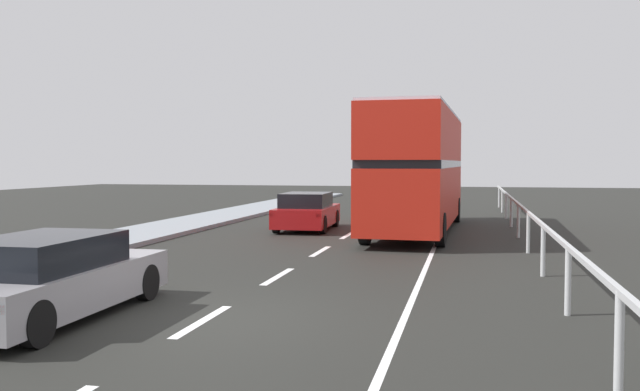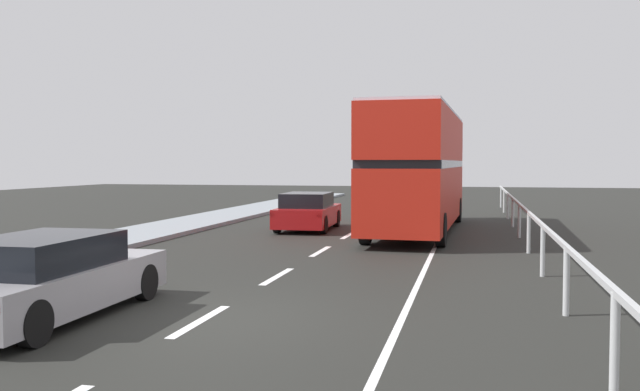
% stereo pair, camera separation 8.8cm
% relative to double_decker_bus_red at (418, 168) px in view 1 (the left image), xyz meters
% --- Properties ---
extents(ground_plane, '(74.16, 120.00, 0.10)m').
position_rel_double_decker_bus_red_xyz_m(ground_plane, '(-2.21, -14.05, -2.32)').
color(ground_plane, black).
extents(lane_paint_markings, '(3.16, 46.00, 0.01)m').
position_rel_double_decker_bus_red_xyz_m(lane_paint_markings, '(-0.43, -5.40, -2.27)').
color(lane_paint_markings, silver).
rests_on(lane_paint_markings, ground).
extents(bridge_side_railing, '(0.10, 42.00, 1.14)m').
position_rel_double_decker_bus_red_xyz_m(bridge_side_railing, '(3.34, -5.05, -1.35)').
color(bridge_side_railing, '#BABCBD').
rests_on(bridge_side_railing, ground).
extents(double_decker_bus_red, '(2.82, 11.51, 4.24)m').
position_rel_double_decker_bus_red_xyz_m(double_decker_bus_red, '(0.00, 0.00, 0.00)').
color(double_decker_bus_red, red).
rests_on(double_decker_bus_red, ground).
extents(hatchback_car_near, '(1.89, 4.59, 1.32)m').
position_rel_double_decker_bus_red_xyz_m(hatchback_car_near, '(-4.62, -14.69, -1.63)').
color(hatchback_car_near, gray).
rests_on(hatchback_car_near, ground).
extents(sedan_car_ahead, '(1.97, 4.19, 1.35)m').
position_rel_double_decker_bus_red_xyz_m(sedan_car_ahead, '(-3.99, -0.16, -1.62)').
color(sedan_car_ahead, maroon).
rests_on(sedan_car_ahead, ground).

